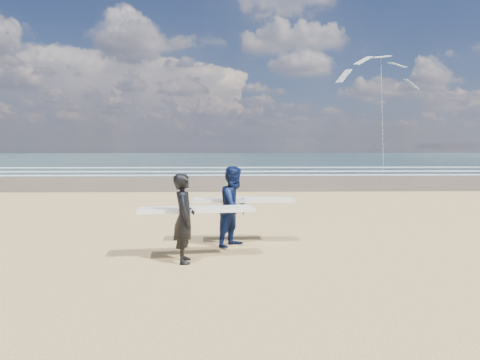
{
  "coord_description": "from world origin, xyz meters",
  "views": [
    {
      "loc": [
        1.38,
        -7.79,
        2.13
      ],
      "look_at": [
        1.76,
        6.0,
        1.03
      ],
      "focal_mm": 32.0,
      "sensor_mm": 36.0,
      "label": 1
    }
  ],
  "objects": [
    {
      "name": "surfer_far",
      "position": [
        1.53,
        1.23,
        0.86
      ],
      "size": [
        2.21,
        1.16,
        1.7
      ],
      "color": "#0A163C",
      "rests_on": "ground"
    },
    {
      "name": "foam_breakers",
      "position": [
        20.0,
        28.1,
        0.05
      ],
      "size": [
        220.0,
        11.7,
        0.05
      ],
      "color": "white",
      "rests_on": "ground"
    },
    {
      "name": "kite_1",
      "position": [
        12.92,
        24.38,
        5.93
      ],
      "size": [
        6.41,
        4.81,
        10.31
      ],
      "color": "slate",
      "rests_on": "ground"
    },
    {
      "name": "ocean",
      "position": [
        20.0,
        72.0,
        0.01
      ],
      "size": [
        220.0,
        100.0,
        0.02
      ],
      "primitive_type": "cube",
      "color": "#1A3339",
      "rests_on": "ground"
    },
    {
      "name": "surfer_near",
      "position": [
        0.61,
        -0.01,
        0.84
      ],
      "size": [
        2.24,
        1.05,
        1.64
      ],
      "color": "black",
      "rests_on": "ground"
    }
  ]
}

